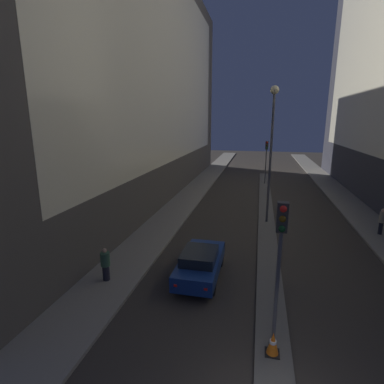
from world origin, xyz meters
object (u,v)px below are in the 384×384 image
(traffic_light_mid, at_px, (266,153))
(pedestrian_on_left_sidewalk, at_px, (106,264))
(pedestrian_on_right_sidewalk, at_px, (382,221))
(car_left_lane, at_px, (200,263))
(traffic_light_near, at_px, (280,244))
(traffic_cone_near, at_px, (273,343))
(street_lamp, at_px, (272,131))

(traffic_light_mid, bearing_deg, pedestrian_on_left_sidewalk, -107.20)
(pedestrian_on_left_sidewalk, distance_m, pedestrian_on_right_sidewalk, 16.76)
(car_left_lane, bearing_deg, traffic_light_near, -50.18)
(traffic_light_near, relative_size, traffic_cone_near, 6.45)
(pedestrian_on_left_sidewalk, bearing_deg, street_lamp, 53.99)
(street_lamp, xyz_separation_m, pedestrian_on_right_sidewalk, (6.97, -1.00, -5.46))
(pedestrian_on_left_sidewalk, height_order, pedestrian_on_right_sidewalk, pedestrian_on_right_sidewalk)
(car_left_lane, relative_size, pedestrian_on_right_sidewalk, 2.50)
(street_lamp, relative_size, pedestrian_on_left_sidewalk, 6.04)
(traffic_light_mid, xyz_separation_m, pedestrian_on_left_sidewalk, (-7.22, -23.32, -2.68))
(traffic_cone_near, bearing_deg, street_lamp, 89.85)
(street_lamp, bearing_deg, car_left_lane, -110.22)
(street_lamp, height_order, traffic_cone_near, street_lamp)
(traffic_light_near, height_order, pedestrian_on_right_sidewalk, traffic_light_near)
(traffic_light_mid, relative_size, pedestrian_on_right_sidewalk, 2.85)
(traffic_light_near, relative_size, traffic_light_mid, 1.00)
(car_left_lane, xyz_separation_m, pedestrian_on_right_sidewalk, (10.13, 7.57, 0.28))
(street_lamp, height_order, pedestrian_on_left_sidewalk, street_lamp)
(pedestrian_on_left_sidewalk, relative_size, pedestrian_on_right_sidewalk, 0.91)
(traffic_light_near, relative_size, street_lamp, 0.52)
(traffic_light_near, distance_m, pedestrian_on_right_sidewalk, 13.58)
(traffic_cone_near, xyz_separation_m, car_left_lane, (-3.12, 4.20, 0.28))
(traffic_light_mid, distance_m, car_left_lane, 22.38)
(traffic_light_near, height_order, street_lamp, street_lamp)
(pedestrian_on_left_sidewalk, bearing_deg, car_left_lane, 18.43)
(street_lamp, bearing_deg, traffic_light_near, -90.00)
(traffic_light_near, bearing_deg, pedestrian_on_left_sidewalk, 161.35)
(traffic_light_near, bearing_deg, car_left_lane, 129.82)
(street_lamp, distance_m, pedestrian_on_right_sidewalk, 8.91)
(traffic_light_mid, bearing_deg, traffic_cone_near, -90.08)
(traffic_cone_near, xyz_separation_m, pedestrian_on_right_sidewalk, (7.01, 11.78, 0.56))
(traffic_light_near, bearing_deg, pedestrian_on_right_sidewalk, 58.47)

